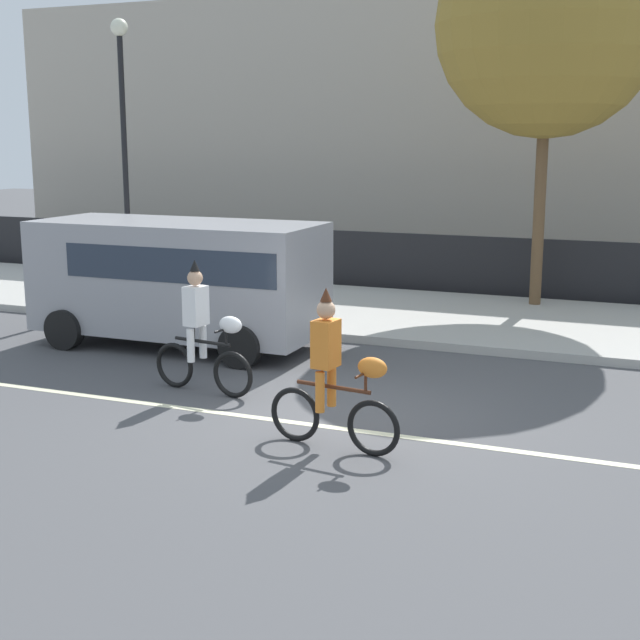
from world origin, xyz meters
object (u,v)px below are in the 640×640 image
at_px(parked_van_grey, 182,274).
at_px(street_lamp_post, 123,118).
at_px(parade_cyclist_orange, 334,380).
at_px(parade_cyclist_zebra, 203,335).

bearing_deg(parked_van_grey, street_lamp_post, 135.87).
bearing_deg(parade_cyclist_orange, street_lamp_post, 137.16).
height_order(parade_cyclist_zebra, street_lamp_post, street_lamp_post).
height_order(parade_cyclist_orange, street_lamp_post, street_lamp_post).
height_order(parade_cyclist_orange, parked_van_grey, parked_van_grey).
relative_size(parade_cyclist_zebra, parade_cyclist_orange, 1.00).
distance_m(parked_van_grey, street_lamp_post, 5.17).
xyz_separation_m(parade_cyclist_orange, parked_van_grey, (-4.35, 3.90, 0.44)).
xyz_separation_m(parade_cyclist_zebra, parade_cyclist_orange, (2.58, -1.48, 0.00)).
relative_size(parade_cyclist_zebra, parked_van_grey, 0.38).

